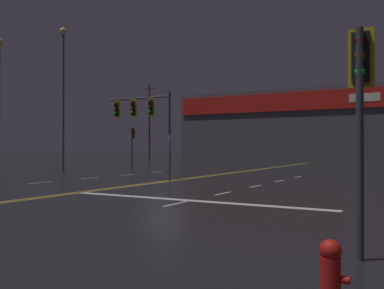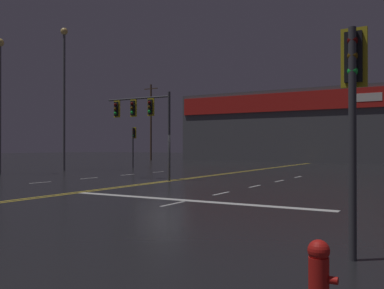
# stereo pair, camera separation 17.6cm
# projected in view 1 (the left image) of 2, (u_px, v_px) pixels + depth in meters

# --- Properties ---
(ground_plane) EXTENTS (200.00, 200.00, 0.00)m
(ground_plane) POSITION_uv_depth(u_px,v_px,m) (163.00, 182.00, 22.71)
(ground_plane) COLOR black
(road_markings) EXTENTS (15.53, 60.00, 0.01)m
(road_markings) POSITION_uv_depth(u_px,v_px,m) (167.00, 184.00, 21.12)
(road_markings) COLOR gold
(road_markings) RESTS_ON ground
(traffic_signal_median) EXTENTS (4.35, 0.36, 4.88)m
(traffic_signal_median) POSITION_uv_depth(u_px,v_px,m) (141.00, 113.00, 24.31)
(traffic_signal_median) COLOR #38383D
(traffic_signal_median) RESTS_ON ground
(traffic_signal_corner_northwest) EXTENTS (0.42, 0.36, 3.61)m
(traffic_signal_corner_northwest) POSITION_uv_depth(u_px,v_px,m) (133.00, 138.00, 37.98)
(traffic_signal_corner_northwest) COLOR #38383D
(traffic_signal_corner_northwest) RESTS_ON ground
(traffic_signal_corner_southeast) EXTENTS (0.42, 0.36, 3.84)m
(traffic_signal_corner_southeast) POSITION_uv_depth(u_px,v_px,m) (361.00, 89.00, 7.09)
(traffic_signal_corner_southeast) COLOR #38383D
(traffic_signal_corner_southeast) RESTS_ON ground
(streetlight_near_right) EXTENTS (0.56, 0.56, 11.30)m
(streetlight_near_right) POSITION_uv_depth(u_px,v_px,m) (63.00, 81.00, 33.74)
(streetlight_near_right) COLOR #59595E
(streetlight_near_right) RESTS_ON ground
(fire_hydrant) EXTENTS (0.35, 0.26, 0.76)m
(fire_hydrant) POSITION_uv_depth(u_px,v_px,m) (331.00, 270.00, 5.05)
(fire_hydrant) COLOR red
(fire_hydrant) RESTS_ON ground
(building_backdrop) EXTENTS (34.50, 10.23, 8.75)m
(building_backdrop) POSITION_uv_depth(u_px,v_px,m) (319.00, 127.00, 53.70)
(building_backdrop) COLOR #4C4C51
(building_backdrop) RESTS_ON ground
(utility_pole_row) EXTENTS (47.59, 0.26, 12.25)m
(utility_pole_row) POSITION_uv_depth(u_px,v_px,m) (324.00, 111.00, 48.41)
(utility_pole_row) COLOR #4C3828
(utility_pole_row) RESTS_ON ground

